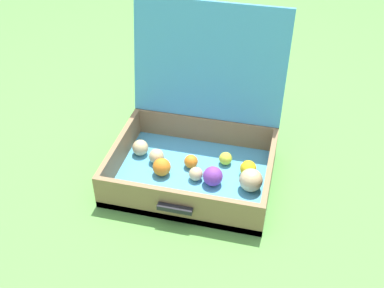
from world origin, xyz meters
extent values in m
plane|color=#569342|center=(0.00, 0.00, 0.00)|extent=(16.00, 16.00, 0.00)
cube|color=#4799C6|center=(-0.07, -0.05, 0.01)|extent=(0.54, 0.41, 0.03)
cube|color=olive|center=(-0.33, -0.05, 0.06)|extent=(0.02, 0.41, 0.12)
cube|color=olive|center=(0.19, -0.05, 0.06)|extent=(0.02, 0.41, 0.12)
cube|color=olive|center=(-0.07, -0.25, 0.06)|extent=(0.50, 0.02, 0.12)
cube|color=olive|center=(-0.07, 0.15, 0.06)|extent=(0.50, 0.02, 0.12)
cube|color=#4799C6|center=(-0.07, 0.20, 0.33)|extent=(0.54, 0.10, 0.41)
cube|color=black|center=(-0.07, -0.27, 0.07)|extent=(0.11, 0.02, 0.02)
sphere|color=#CCDB38|center=(0.04, 0.03, 0.05)|extent=(0.05, 0.05, 0.05)
sphere|color=#D1B784|center=(-0.20, -0.02, 0.05)|extent=(0.05, 0.05, 0.05)
sphere|color=#D1B784|center=(-0.05, -0.07, 0.05)|extent=(0.05, 0.05, 0.05)
sphere|color=yellow|center=(0.12, -0.01, 0.05)|extent=(0.06, 0.06, 0.06)
sphere|color=orange|center=(-0.08, -0.01, 0.05)|extent=(0.05, 0.05, 0.05)
sphere|color=purple|center=(0.01, -0.08, 0.06)|extent=(0.07, 0.07, 0.07)
sphere|color=#D1B784|center=(0.14, -0.08, 0.06)|extent=(0.08, 0.08, 0.08)
sphere|color=orange|center=(-0.17, -0.07, 0.06)|extent=(0.06, 0.06, 0.06)
sphere|color=#D1B784|center=(-0.27, 0.01, 0.05)|extent=(0.06, 0.06, 0.06)
camera|label=1|loc=(0.22, -1.22, 1.09)|focal=43.65mm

